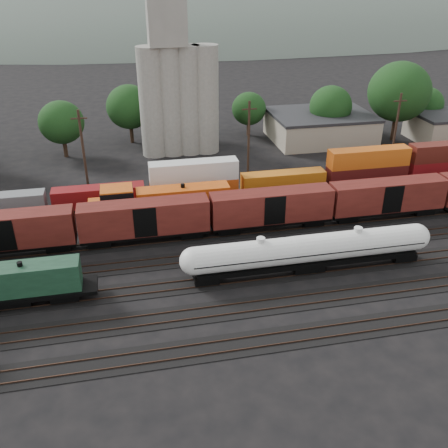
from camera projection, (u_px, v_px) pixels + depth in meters
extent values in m
plane|color=black|center=(192.00, 259.00, 56.03)|extent=(600.00, 600.00, 0.00)
cube|color=black|center=(218.00, 348.00, 42.98)|extent=(180.00, 3.20, 0.08)
cube|color=#382319|center=(220.00, 353.00, 42.32)|extent=(180.00, 0.08, 0.16)
cube|color=#382319|center=(217.00, 341.00, 43.57)|extent=(180.00, 0.08, 0.16)
cube|color=black|center=(208.00, 313.00, 47.33)|extent=(180.00, 3.20, 0.08)
cube|color=#382319|center=(210.00, 317.00, 46.67)|extent=(180.00, 0.08, 0.16)
cube|color=#382319|center=(207.00, 307.00, 47.91)|extent=(180.00, 0.08, 0.16)
cube|color=black|center=(200.00, 283.00, 51.67)|extent=(180.00, 3.20, 0.08)
cube|color=#382319|center=(201.00, 287.00, 51.01)|extent=(180.00, 0.08, 0.16)
cube|color=#382319|center=(199.00, 279.00, 52.26)|extent=(180.00, 0.08, 0.16)
cube|color=black|center=(192.00, 259.00, 56.01)|extent=(180.00, 3.20, 0.08)
cube|color=#382319|center=(193.00, 261.00, 55.35)|extent=(180.00, 0.08, 0.16)
cube|color=#382319|center=(191.00, 255.00, 56.60)|extent=(180.00, 0.08, 0.16)
cube|color=black|center=(186.00, 238.00, 60.36)|extent=(180.00, 3.20, 0.08)
cube|color=#382319|center=(187.00, 240.00, 59.70)|extent=(180.00, 0.08, 0.16)
cube|color=#382319|center=(185.00, 234.00, 60.94)|extent=(180.00, 0.08, 0.16)
cube|color=black|center=(181.00, 219.00, 64.70)|extent=(180.00, 3.20, 0.08)
cube|color=#382319|center=(182.00, 221.00, 64.04)|extent=(180.00, 0.08, 0.16)
cube|color=#382319|center=(180.00, 216.00, 65.29)|extent=(180.00, 0.08, 0.16)
cube|color=black|center=(176.00, 203.00, 69.04)|extent=(180.00, 3.20, 0.08)
cube|color=#382319|center=(177.00, 205.00, 68.38)|extent=(180.00, 0.08, 0.16)
cube|color=#382319|center=(176.00, 201.00, 69.63)|extent=(180.00, 0.08, 0.16)
cube|color=black|center=(3.00, 295.00, 47.60)|extent=(17.74, 3.03, 0.42)
cube|color=black|center=(4.00, 299.00, 47.82)|extent=(5.22, 2.30, 0.83)
cube|color=#183925|center=(23.00, 278.00, 47.24)|extent=(10.64, 2.50, 2.82)
cylinder|color=black|center=(20.00, 264.00, 46.52)|extent=(0.52, 0.52, 0.52)
cube|color=black|center=(65.00, 294.00, 48.95)|extent=(2.71, 2.09, 0.73)
cylinder|color=white|center=(260.00, 254.00, 51.55)|extent=(13.98, 2.88, 2.88)
sphere|color=white|center=(193.00, 261.00, 50.28)|extent=(2.88, 2.88, 2.88)
sphere|color=white|center=(324.00, 247.00, 52.82)|extent=(2.88, 2.88, 2.88)
cylinder|color=white|center=(261.00, 240.00, 50.80)|extent=(0.89, 0.89, 0.50)
cube|color=black|center=(260.00, 254.00, 51.55)|extent=(14.30, 3.02, 0.08)
cube|color=black|center=(260.00, 267.00, 52.28)|extent=(13.51, 2.19, 0.50)
cube|color=black|center=(206.00, 278.00, 51.52)|extent=(2.58, 1.99, 0.70)
cube|color=black|center=(311.00, 266.00, 53.60)|extent=(2.58, 1.99, 0.70)
cylinder|color=white|center=(356.00, 243.00, 53.49)|extent=(14.09, 2.90, 2.90)
sphere|color=white|center=(294.00, 250.00, 52.21)|extent=(2.90, 2.90, 2.90)
sphere|color=white|center=(416.00, 237.00, 54.77)|extent=(2.90, 2.90, 2.90)
cylinder|color=white|center=(358.00, 230.00, 52.73)|extent=(0.90, 0.90, 0.50)
cube|color=black|center=(356.00, 243.00, 53.49)|extent=(14.41, 3.04, 0.08)
cube|color=black|center=(355.00, 256.00, 54.23)|extent=(13.61, 2.20, 0.50)
cube|color=black|center=(304.00, 266.00, 53.45)|extent=(2.60, 2.00, 0.70)
cube|color=black|center=(402.00, 255.00, 55.55)|extent=(2.60, 2.00, 0.70)
cube|color=black|center=(166.00, 211.00, 63.73)|extent=(19.49, 3.14, 0.43)
cube|color=black|center=(166.00, 215.00, 63.95)|extent=(5.41, 2.38, 0.87)
cube|color=#C64D11|center=(183.00, 198.00, 63.38)|extent=(11.69, 2.60, 2.92)
cube|color=#C64D11|center=(118.00, 201.00, 61.74)|extent=(3.90, 3.14, 3.57)
cube|color=black|center=(117.00, 193.00, 61.22)|extent=(4.01, 3.25, 0.97)
cube|color=#C64D11|center=(96.00, 209.00, 61.62)|extent=(1.73, 2.60, 1.95)
cylinder|color=black|center=(183.00, 186.00, 62.63)|extent=(0.54, 0.54, 0.54)
cube|color=black|center=(117.00, 221.00, 62.92)|extent=(2.82, 2.17, 0.76)
cube|color=black|center=(214.00, 212.00, 65.19)|extent=(2.82, 2.17, 0.76)
cube|color=black|center=(8.00, 246.00, 56.15)|extent=(15.00, 2.60, 0.40)
cube|color=#521814|center=(4.00, 230.00, 55.18)|extent=(15.00, 2.90, 3.80)
cube|color=black|center=(146.00, 233.00, 58.95)|extent=(15.00, 2.60, 0.40)
cube|color=#521814|center=(144.00, 217.00, 57.98)|extent=(15.00, 2.90, 3.80)
cube|color=black|center=(271.00, 221.00, 61.75)|extent=(15.00, 2.60, 0.40)
cube|color=#521814|center=(271.00, 206.00, 60.78)|extent=(15.00, 2.90, 3.80)
cube|color=black|center=(385.00, 210.00, 64.55)|extent=(15.00, 2.60, 0.40)
cube|color=#521814|center=(387.00, 195.00, 63.59)|extent=(15.00, 2.90, 3.80)
cube|color=black|center=(176.00, 200.00, 68.83)|extent=(160.00, 2.60, 0.60)
cube|color=maroon|center=(99.00, 196.00, 66.23)|extent=(12.00, 2.40, 2.60)
cube|color=#C74D14|center=(194.00, 188.00, 68.56)|extent=(12.00, 2.40, 2.60)
cube|color=silver|center=(194.00, 171.00, 67.36)|extent=(12.00, 2.40, 2.60)
cube|color=#C26613|center=(283.00, 181.00, 70.89)|extent=(12.00, 2.40, 2.60)
cube|color=#4B1211|center=(366.00, 174.00, 73.22)|extent=(12.00, 2.40, 2.60)
cube|color=#D05A15|center=(369.00, 157.00, 72.02)|extent=(12.00, 2.40, 2.60)
cube|color=maroon|center=(445.00, 168.00, 75.55)|extent=(12.00, 2.40, 2.60)
cube|color=#4E1812|center=(448.00, 151.00, 74.35)|extent=(12.00, 2.40, 2.60)
cylinder|color=gray|center=(153.00, 103.00, 82.97)|extent=(4.40, 4.40, 18.00)
cylinder|color=gray|center=(170.00, 102.00, 83.52)|extent=(4.40, 4.40, 18.00)
cylinder|color=gray|center=(188.00, 101.00, 84.06)|extent=(4.40, 4.40, 18.00)
cylinder|color=gray|center=(206.00, 100.00, 84.61)|extent=(4.40, 4.40, 18.00)
cube|color=gray|center=(166.00, 18.00, 77.52)|extent=(6.00, 5.00, 8.00)
cube|color=#9E937F|center=(320.00, 128.00, 93.44)|extent=(18.00, 14.00, 4.60)
cube|color=#232326|center=(321.00, 114.00, 92.26)|extent=(18.36, 14.28, 0.50)
cylinder|color=black|center=(65.00, 149.00, 85.46)|extent=(0.70, 0.70, 2.77)
ellipsoid|color=#183B16|center=(61.00, 122.00, 83.31)|extent=(7.52, 7.52, 7.13)
cylinder|color=black|center=(132.00, 134.00, 92.31)|extent=(0.70, 0.70, 3.06)
ellipsoid|color=#183B16|center=(129.00, 107.00, 89.95)|extent=(8.29, 8.29, 7.86)
cylinder|color=black|center=(188.00, 134.00, 92.89)|extent=(0.70, 0.70, 2.85)
ellipsoid|color=#183B16|center=(187.00, 108.00, 90.68)|extent=(7.74, 7.74, 7.33)
cylinder|color=black|center=(248.00, 129.00, 96.37)|extent=(0.70, 0.70, 2.39)
ellipsoid|color=#183B16|center=(249.00, 109.00, 94.52)|extent=(6.48, 6.48, 6.14)
cylinder|color=black|center=(328.00, 131.00, 94.27)|extent=(0.70, 0.70, 2.87)
ellipsoid|color=#183B16|center=(331.00, 106.00, 92.04)|extent=(7.80, 7.80, 7.39)
cylinder|color=black|center=(393.00, 129.00, 93.41)|extent=(0.70, 0.70, 4.14)
ellipsoid|color=#183B16|center=(399.00, 92.00, 90.21)|extent=(11.24, 11.24, 10.65)
cylinder|color=black|center=(422.00, 125.00, 98.83)|extent=(0.70, 0.70, 2.49)
ellipsoid|color=#183B16|center=(426.00, 104.00, 96.91)|extent=(6.75, 6.75, 6.40)
cylinder|color=black|center=(84.00, 152.00, 70.19)|extent=(0.36, 0.36, 12.00)
cube|color=black|center=(79.00, 118.00, 67.98)|extent=(2.20, 0.18, 0.18)
cylinder|color=black|center=(249.00, 141.00, 74.56)|extent=(0.36, 0.36, 12.00)
cube|color=black|center=(249.00, 109.00, 72.35)|extent=(2.20, 0.18, 0.18)
cylinder|color=black|center=(395.00, 131.00, 78.93)|extent=(0.36, 0.36, 12.00)
cube|color=black|center=(400.00, 101.00, 76.71)|extent=(2.20, 0.18, 0.18)
ellipsoid|color=#59665B|center=(195.00, 63.00, 299.63)|extent=(520.00, 286.00, 130.00)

